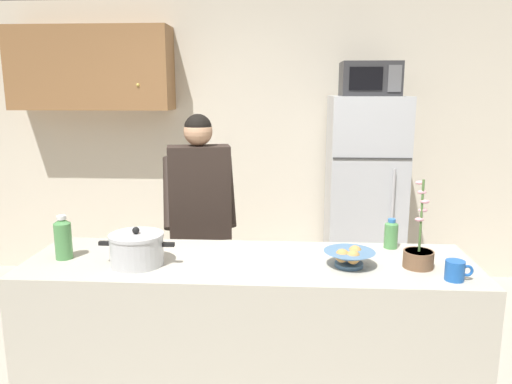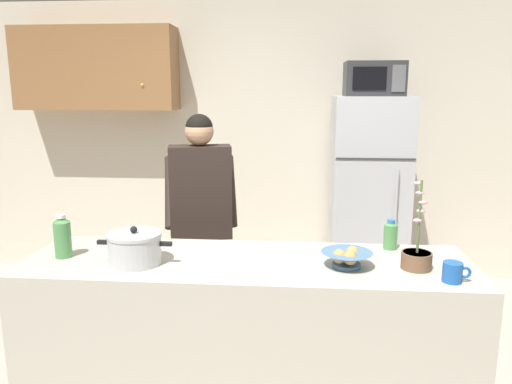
{
  "view_description": "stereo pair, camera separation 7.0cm",
  "coord_description": "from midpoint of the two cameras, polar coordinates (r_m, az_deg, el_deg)",
  "views": [
    {
      "loc": [
        0.19,
        -2.44,
        1.8
      ],
      "look_at": [
        0.0,
        0.55,
        1.17
      ],
      "focal_mm": 34.64,
      "sensor_mm": 36.0,
      "label": 1
    },
    {
      "loc": [
        0.26,
        -2.44,
        1.8
      ],
      "look_at": [
        0.0,
        0.55,
        1.17
      ],
      "focal_mm": 34.64,
      "sensor_mm": 36.0,
      "label": 2
    }
  ],
  "objects": [
    {
      "name": "refrigerator",
      "position": [
        4.44,
        11.92,
        -0.51
      ],
      "size": [
        0.64,
        0.68,
        1.74
      ],
      "color": "#B7BABF",
      "rests_on": "ground"
    },
    {
      "name": "coffee_mug",
      "position": [
        2.5,
        21.29,
        -8.45
      ],
      "size": [
        0.13,
        0.09,
        0.1
      ],
      "color": "#1E59B2",
      "rests_on": "kitchen_island"
    },
    {
      "name": "bread_bowl",
      "position": [
        2.53,
        9.95,
        -7.43
      ],
      "size": [
        0.26,
        0.26,
        0.1
      ],
      "color": "#4C7299",
      "rests_on": "kitchen_island"
    },
    {
      "name": "kitchen_island",
      "position": [
        2.79,
        -1.48,
        -16.81
      ],
      "size": [
        2.33,
        0.68,
        0.92
      ],
      "primitive_type": "cube",
      "color": "#BCB7A8",
      "rests_on": "ground"
    },
    {
      "name": "back_wall_unit",
      "position": [
        4.74,
        -2.35,
        7.14
      ],
      "size": [
        6.0,
        0.48,
        2.6
      ],
      "color": "beige",
      "rests_on": "ground"
    },
    {
      "name": "microwave",
      "position": [
        4.32,
        12.55,
        12.63
      ],
      "size": [
        0.48,
        0.37,
        0.28
      ],
      "color": "#2D2D30",
      "rests_on": "refrigerator"
    },
    {
      "name": "cooking_pot",
      "position": [
        2.6,
        -14.36,
        -6.4
      ],
      "size": [
        0.39,
        0.28,
        0.2
      ],
      "color": "silver",
      "rests_on": "kitchen_island"
    },
    {
      "name": "bottle_near_edge",
      "position": [
        2.8,
        -22.06,
        -4.92
      ],
      "size": [
        0.09,
        0.09,
        0.23
      ],
      "color": "#4C8C4C",
      "rests_on": "kitchen_island"
    },
    {
      "name": "bottle_mid_counter",
      "position": [
        2.87,
        14.66,
        -4.68
      ],
      "size": [
        0.08,
        0.08,
        0.17
      ],
      "color": "#4C8C4C",
      "rests_on": "kitchen_island"
    },
    {
      "name": "potted_orchid",
      "position": [
        2.6,
        17.53,
        -6.89
      ],
      "size": [
        0.15,
        0.15,
        0.45
      ],
      "color": "brown",
      "rests_on": "kitchen_island"
    },
    {
      "name": "person_near_pot",
      "position": [
        3.4,
        -7.09,
        -1.48
      ],
      "size": [
        0.56,
        0.49,
        1.64
      ],
      "color": "#33384C",
      "rests_on": "ground"
    }
  ]
}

